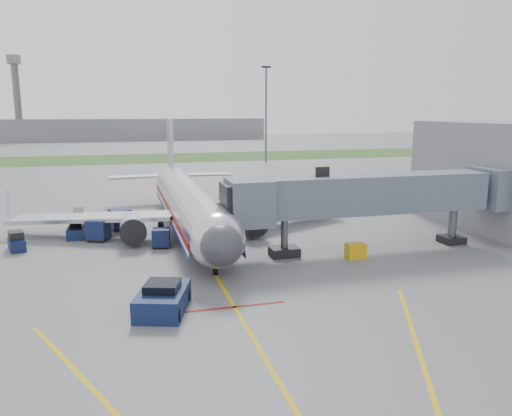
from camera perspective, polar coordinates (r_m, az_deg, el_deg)
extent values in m
plane|color=#565659|center=(32.87, -4.04, -8.67)|extent=(400.00, 400.00, 0.00)
cube|color=#2D4C1E|center=(121.03, -12.41, 5.57)|extent=(300.00, 25.00, 0.01)
cube|color=gold|center=(31.03, -3.31, -9.88)|extent=(0.25, 50.00, 0.01)
cube|color=maroon|center=(29.21, -2.48, -11.24)|extent=(6.00, 0.25, 0.01)
cube|color=gold|center=(23.08, 19.12, -18.31)|extent=(9.52, 20.04, 0.01)
cylinder|color=silver|center=(46.52, -7.69, 0.59)|extent=(3.80, 28.00, 3.80)
sphere|color=silver|center=(33.01, -4.44, -3.69)|extent=(3.80, 3.80, 3.80)
sphere|color=#38383D|center=(31.78, -4.00, -4.27)|extent=(2.74, 2.74, 2.74)
cube|color=black|center=(32.49, -4.32, -2.92)|extent=(2.20, 1.20, 0.55)
cone|color=silver|center=(62.72, -9.70, 3.23)|extent=(3.80, 5.00, 3.80)
cube|color=#B7BAC1|center=(61.81, -9.77, 6.85)|extent=(0.35, 4.20, 7.00)
cube|color=#B7BAC1|center=(46.39, -18.12, -1.03)|extent=(15.10, 8.59, 1.13)
cube|color=#B7BAC1|center=(48.50, 2.34, 0.02)|extent=(15.10, 8.59, 1.13)
cylinder|color=silver|center=(43.49, -13.92, -2.20)|extent=(2.10, 3.60, 2.10)
cylinder|color=silver|center=(44.87, -0.53, -1.46)|extent=(2.10, 3.60, 2.10)
cube|color=#990D0F|center=(46.87, -5.35, 0.28)|extent=(0.05, 28.00, 0.45)
cube|color=navy|center=(47.04, -5.33, -0.80)|extent=(0.05, 28.00, 0.35)
cylinder|color=black|center=(34.63, -4.69, -7.12)|extent=(0.28, 0.70, 0.70)
cylinder|color=black|center=(47.21, -10.83, -2.15)|extent=(0.50, 1.00, 1.00)
cylinder|color=black|center=(47.85, -4.61, -1.81)|extent=(0.50, 1.00, 1.00)
cube|color=slate|center=(40.62, 12.73, 1.61)|extent=(20.00, 3.00, 3.00)
cube|color=slate|center=(37.13, -0.79, 0.69)|extent=(3.20, 3.60, 3.40)
cube|color=black|center=(36.86, -2.60, 0.60)|extent=(1.60, 3.00, 2.80)
cube|color=#CD950C|center=(38.67, 7.58, 4.01)|extent=(1.20, 0.15, 1.00)
cylinder|color=#595B60|center=(38.52, 3.27, -3.28)|extent=(0.56, 0.56, 3.10)
cube|color=black|center=(38.84, 3.25, -5.00)|extent=(2.20, 1.60, 0.70)
cylinder|color=#595B60|center=(45.45, 21.52, -1.83)|extent=(0.70, 0.70, 3.10)
cube|color=black|center=(45.73, 21.41, -3.36)|extent=(1.80, 1.80, 0.60)
cube|color=slate|center=(47.41, 25.67, 2.11)|extent=(3.00, 4.00, 3.40)
cube|color=slate|center=(54.36, 26.30, 3.50)|extent=(10.00, 16.00, 10.00)
cylinder|color=#595B60|center=(109.81, 1.15, 10.51)|extent=(0.44, 0.44, 20.00)
cube|color=black|center=(110.18, 1.17, 15.82)|extent=(2.00, 0.40, 0.40)
cube|color=slate|center=(200.54, -16.56, 8.61)|extent=(120.00, 14.00, 8.00)
cylinder|color=#595B60|center=(198.35, -25.60, 10.86)|extent=(2.40, 2.40, 28.00)
cube|color=slate|center=(199.09, -25.96, 15.02)|extent=(4.00, 4.00, 3.00)
cube|color=#0B1733|center=(28.90, -10.60, -10.35)|extent=(3.64, 4.67, 1.25)
cube|color=black|center=(28.62, -10.66, -8.86)|extent=(2.29, 2.29, 0.57)
cylinder|color=black|center=(27.89, -13.38, -11.66)|extent=(0.52, 0.95, 0.91)
cylinder|color=black|center=(27.42, -9.15, -11.90)|extent=(0.52, 0.95, 0.91)
cylinder|color=black|center=(30.55, -11.86, -9.55)|extent=(0.52, 0.95, 0.91)
cylinder|color=black|center=(30.11, -8.02, -9.72)|extent=(0.52, 0.95, 0.91)
cube|color=#0B1733|center=(44.74, -25.66, -3.75)|extent=(1.74, 2.46, 0.89)
cube|color=black|center=(44.57, -25.74, -2.81)|extent=(1.43, 1.67, 0.62)
cylinder|color=black|center=(43.99, -26.09, -4.38)|extent=(0.31, 0.48, 0.45)
cylinder|color=black|center=(44.07, -24.94, -4.26)|extent=(0.31, 0.48, 0.45)
cylinder|color=black|center=(45.54, -26.30, -3.90)|extent=(0.31, 0.48, 0.45)
cylinder|color=black|center=(45.62, -25.19, -3.78)|extent=(0.31, 0.48, 0.45)
cube|color=#0B1733|center=(41.85, -10.80, -3.28)|extent=(1.59, 1.59, 1.40)
cube|color=black|center=(42.03, -10.77, -4.20)|extent=(1.64, 1.64, 0.11)
cylinder|color=black|center=(41.56, -11.56, -4.45)|extent=(0.23, 0.28, 0.25)
cylinder|color=black|center=(41.48, -10.07, -4.43)|extent=(0.23, 0.28, 0.25)
cylinder|color=black|center=(42.60, -11.44, -4.07)|extent=(0.23, 0.28, 0.25)
cylinder|color=black|center=(42.52, -9.99, -4.04)|extent=(0.23, 0.28, 0.25)
cube|color=#0B1733|center=(45.27, -17.60, -2.30)|extent=(2.16, 2.16, 1.67)
cube|color=black|center=(45.46, -17.54, -3.32)|extent=(2.23, 2.23, 0.13)
cylinder|color=black|center=(45.16, -18.61, -3.54)|extent=(0.33, 0.37, 0.30)
cylinder|color=black|center=(44.64, -17.10, -3.61)|extent=(0.33, 0.37, 0.30)
cylinder|color=black|center=(46.30, -17.95, -3.14)|extent=(0.33, 0.37, 0.30)
cylinder|color=black|center=(45.79, -16.47, -3.21)|extent=(0.33, 0.37, 0.30)
cube|color=#0B1733|center=(48.80, -15.26, -1.16)|extent=(2.19, 2.19, 1.76)
cube|color=black|center=(48.98, -15.21, -2.16)|extent=(2.26, 2.26, 0.14)
cylinder|color=black|center=(48.17, -15.75, -2.46)|extent=(0.33, 0.38, 0.32)
cylinder|color=black|center=(48.54, -14.20, -2.28)|extent=(0.33, 0.38, 0.32)
cylinder|color=black|center=(49.46, -16.19, -2.14)|extent=(0.33, 0.38, 0.32)
cylinder|color=black|center=(49.82, -14.68, -1.97)|extent=(0.33, 0.38, 0.32)
cube|color=#0B1733|center=(47.58, -19.78, -2.50)|extent=(1.52, 3.71, 0.92)
cube|color=black|center=(47.87, -19.80, -1.23)|extent=(1.02, 4.14, 1.44)
cylinder|color=black|center=(46.40, -20.55, -3.11)|extent=(0.24, 0.58, 0.57)
cylinder|color=black|center=(46.28, -19.30, -3.06)|extent=(0.24, 0.58, 0.57)
cylinder|color=black|center=(48.96, -20.21, -2.37)|extent=(0.24, 0.58, 0.57)
cylinder|color=black|center=(48.85, -19.02, -2.32)|extent=(0.24, 0.58, 0.57)
cube|color=#CD950C|center=(38.88, 11.31, -4.83)|extent=(1.46, 0.99, 1.16)
cylinder|color=black|center=(38.80, 10.64, -5.51)|extent=(0.20, 0.29, 0.29)
cylinder|color=black|center=(39.21, 11.92, -5.38)|extent=(0.20, 0.29, 0.29)
imported|color=#AED819|center=(46.22, -14.42, -2.00)|extent=(0.78, 0.78, 1.83)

